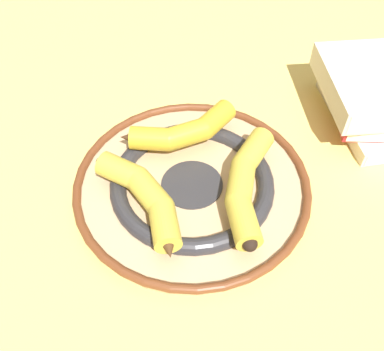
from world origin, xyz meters
The scene contains 6 objects.
ground_plane centered at (0.00, 0.00, 0.00)m, with size 2.80×2.80×0.00m, color #E5CC6B.
decorative_bowl centered at (-0.03, 0.01, 0.01)m, with size 0.33×0.33×0.03m.
banana_a centered at (-0.05, 0.08, 0.05)m, with size 0.19×0.09×0.03m.
banana_b centered at (0.04, -0.02, 0.05)m, with size 0.10×0.18×0.03m.
banana_c centered at (-0.09, -0.04, 0.05)m, with size 0.15×0.12×0.03m.
book_stack centered at (-0.31, 0.16, 0.05)m, with size 0.23×0.23×0.09m.
Camera 1 is at (0.30, 0.21, 0.50)m, focal length 42.00 mm.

